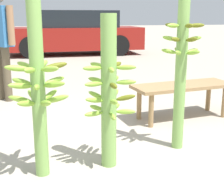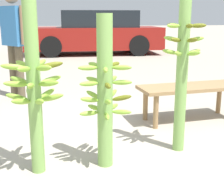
{
  "view_description": "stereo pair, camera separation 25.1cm",
  "coord_description": "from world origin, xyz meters",
  "px_view_note": "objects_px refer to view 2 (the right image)",
  "views": [
    {
      "loc": [
        -0.68,
        -2.26,
        1.26
      ],
      "look_at": [
        0.03,
        0.5,
        0.57
      ],
      "focal_mm": 50.0,
      "sensor_mm": 36.0,
      "label": 1
    },
    {
      "loc": [
        -0.44,
        -2.32,
        1.26
      ],
      "look_at": [
        0.03,
        0.5,
        0.57
      ],
      "focal_mm": 50.0,
      "sensor_mm": 36.0,
      "label": 2
    }
  ],
  "objects_px": {
    "vendor_person": "(14,34)",
    "market_bench": "(191,91)",
    "parked_car": "(95,33)",
    "banana_stalk_left": "(34,87)",
    "banana_stalk_right": "(182,63)",
    "banana_stalk_center": "(105,92)"
  },
  "relations": [
    {
      "from": "banana_stalk_left",
      "to": "banana_stalk_center",
      "type": "relative_size",
      "value": 1.1
    },
    {
      "from": "banana_stalk_right",
      "to": "parked_car",
      "type": "relative_size",
      "value": 0.36
    },
    {
      "from": "vendor_person",
      "to": "market_bench",
      "type": "relative_size",
      "value": 1.27
    },
    {
      "from": "banana_stalk_right",
      "to": "market_bench",
      "type": "xyz_separation_m",
      "value": [
        0.46,
        0.81,
        -0.47
      ]
    },
    {
      "from": "vendor_person",
      "to": "parked_car",
      "type": "height_order",
      "value": "vendor_person"
    },
    {
      "from": "banana_stalk_center",
      "to": "vendor_person",
      "type": "height_order",
      "value": "vendor_person"
    },
    {
      "from": "banana_stalk_right",
      "to": "vendor_person",
      "type": "relative_size",
      "value": 0.97
    },
    {
      "from": "vendor_person",
      "to": "banana_stalk_center",
      "type": "bearing_deg",
      "value": -18.9
    },
    {
      "from": "banana_stalk_right",
      "to": "vendor_person",
      "type": "distance_m",
      "value": 2.9
    },
    {
      "from": "market_bench",
      "to": "parked_car",
      "type": "xyz_separation_m",
      "value": [
        -0.35,
        7.15,
        0.32
      ]
    },
    {
      "from": "banana_stalk_left",
      "to": "vendor_person",
      "type": "relative_size",
      "value": 0.85
    },
    {
      "from": "market_bench",
      "to": "vendor_person",
      "type": "bearing_deg",
      "value": 140.06
    },
    {
      "from": "market_bench",
      "to": "parked_car",
      "type": "bearing_deg",
      "value": 86.53
    },
    {
      "from": "banana_stalk_right",
      "to": "banana_stalk_center",
      "type": "bearing_deg",
      "value": -165.17
    },
    {
      "from": "banana_stalk_right",
      "to": "parked_car",
      "type": "height_order",
      "value": "banana_stalk_right"
    },
    {
      "from": "banana_stalk_center",
      "to": "vendor_person",
      "type": "xyz_separation_m",
      "value": [
        -1.03,
        2.49,
        0.35
      ]
    },
    {
      "from": "market_bench",
      "to": "parked_car",
      "type": "height_order",
      "value": "parked_car"
    },
    {
      "from": "vendor_person",
      "to": "banana_stalk_left",
      "type": "bearing_deg",
      "value": -30.89
    },
    {
      "from": "banana_stalk_center",
      "to": "vendor_person",
      "type": "relative_size",
      "value": 0.77
    },
    {
      "from": "vendor_person",
      "to": "market_bench",
      "type": "xyz_separation_m",
      "value": [
        2.23,
        -1.48,
        -0.62
      ]
    },
    {
      "from": "banana_stalk_left",
      "to": "parked_car",
      "type": "xyz_separation_m",
      "value": [
        1.41,
        8.18,
        -0.02
      ]
    },
    {
      "from": "banana_stalk_left",
      "to": "parked_car",
      "type": "height_order",
      "value": "parked_car"
    }
  ]
}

